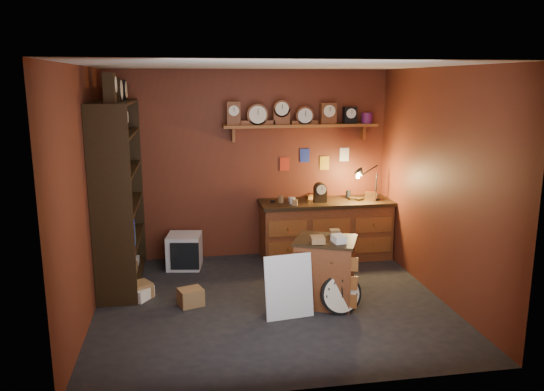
{
  "coord_description": "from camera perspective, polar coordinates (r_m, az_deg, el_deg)",
  "views": [
    {
      "loc": [
        -0.96,
        -5.71,
        2.54
      ],
      "look_at": [
        0.07,
        0.35,
        1.21
      ],
      "focal_mm": 35.0,
      "sensor_mm": 36.0,
      "label": 1
    }
  ],
  "objects": [
    {
      "name": "low_cabinet",
      "position": [
        6.19,
        5.71,
        -7.84
      ],
      "size": [
        0.85,
        0.8,
        0.87
      ],
      "rotation": [
        0.0,
        0.0,
        -0.41
      ],
      "color": "brown",
      "rests_on": "ground"
    },
    {
      "name": "mini_fridge",
      "position": [
        7.47,
        -9.39,
        -5.91
      ],
      "size": [
        0.51,
        0.53,
        0.47
      ],
      "rotation": [
        0.0,
        0.0,
        -0.15
      ],
      "color": "silver",
      "rests_on": "ground"
    },
    {
      "name": "shelving_unit",
      "position": [
        6.86,
        -16.43,
        0.93
      ],
      "size": [
        0.47,
        1.6,
        2.58
      ],
      "color": "black",
      "rests_on": "ground"
    },
    {
      "name": "workbench",
      "position": [
        7.74,
        5.79,
        -3.3
      ],
      "size": [
        1.92,
        0.66,
        1.36
      ],
      "color": "brown",
      "rests_on": "ground"
    },
    {
      "name": "floor",
      "position": [
        6.32,
        -0.09,
        -11.45
      ],
      "size": [
        4.0,
        4.0,
        0.0
      ],
      "primitive_type": "plane",
      "color": "black",
      "rests_on": "ground"
    },
    {
      "name": "floor_box_c",
      "position": [
        6.29,
        -8.72,
        -10.74
      ],
      "size": [
        0.32,
        0.29,
        0.2
      ],
      "primitive_type": "cube",
      "rotation": [
        0.0,
        0.0,
        0.32
      ],
      "color": "#996F42",
      "rests_on": "ground"
    },
    {
      "name": "big_round_clock",
      "position": [
        6.02,
        7.42,
        -10.46
      ],
      "size": [
        0.46,
        0.16,
        0.46
      ],
      "color": "black",
      "rests_on": "ground"
    },
    {
      "name": "floor_box_b",
      "position": [
        6.59,
        -14.01,
        -10.16
      ],
      "size": [
        0.34,
        0.35,
        0.14
      ],
      "primitive_type": "cube",
      "rotation": [
        0.0,
        0.0,
        -0.57
      ],
      "color": "white",
      "rests_on": "ground"
    },
    {
      "name": "floor_box_a",
      "position": [
        6.62,
        -14.17,
        -9.87
      ],
      "size": [
        0.38,
        0.36,
        0.18
      ],
      "primitive_type": "cube",
      "rotation": [
        0.0,
        0.0,
        0.55
      ],
      "color": "#996F42",
      "rests_on": "ground"
    },
    {
      "name": "white_panel",
      "position": [
        5.99,
        1.8,
        -12.85
      ],
      "size": [
        0.55,
        0.22,
        0.71
      ],
      "primitive_type": "cube",
      "rotation": [
        -0.17,
        0.0,
        0.13
      ],
      "color": "silver",
      "rests_on": "ground"
    },
    {
      "name": "room_shell",
      "position": [
        5.96,
        0.15,
        4.34
      ],
      "size": [
        4.02,
        3.62,
        2.71
      ],
      "color": "maroon",
      "rests_on": "ground"
    }
  ]
}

